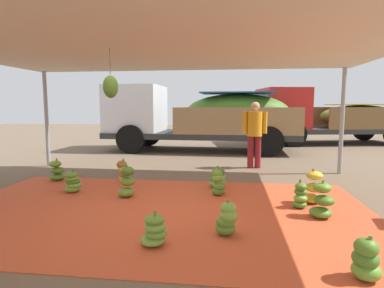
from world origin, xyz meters
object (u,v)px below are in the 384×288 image
banana_bunch_1 (218,183)px  worker_0 (255,130)px  banana_bunch_10 (57,171)px  cargo_truck_far (326,117)px  cargo_truck_main (198,116)px  banana_bunch_4 (217,178)px  banana_bunch_7 (227,220)px  banana_bunch_12 (366,260)px  banana_bunch_8 (124,172)px  banana_bunch_2 (322,202)px  banana_bunch_5 (313,189)px  banana_bunch_9 (73,183)px  banana_bunch_0 (155,231)px  banana_bunch_6 (300,196)px  banana_bunch_11 (127,183)px

banana_bunch_1 → worker_0: worker_0 is taller
banana_bunch_10 → cargo_truck_far: (7.95, 8.17, 0.98)m
cargo_truck_main → cargo_truck_far: same height
banana_bunch_10 → worker_0: 4.94m
banana_bunch_4 → banana_bunch_10: (-3.55, 0.19, 0.01)m
banana_bunch_7 → banana_bunch_12: 1.59m
banana_bunch_4 → banana_bunch_8: size_ratio=0.88×
cargo_truck_main → worker_0: 3.65m
banana_bunch_2 → worker_0: 3.93m
banana_bunch_5 → banana_bunch_9: bearing=177.9°
banana_bunch_7 → banana_bunch_9: bearing=150.2°
banana_bunch_8 → banana_bunch_12: size_ratio=1.16×
cargo_truck_main → banana_bunch_12: bearing=-73.9°
banana_bunch_0 → banana_bunch_9: banana_bunch_9 is taller
banana_bunch_4 → banana_bunch_12: (1.54, -3.28, -0.00)m
banana_bunch_8 → banana_bunch_9: 1.13m
banana_bunch_6 → worker_0: worker_0 is taller
banana_bunch_0 → banana_bunch_5: (2.26, 1.92, 0.08)m
banana_bunch_7 → banana_bunch_0: bearing=-154.9°
banana_bunch_5 → cargo_truck_main: cargo_truck_main is taller
banana_bunch_7 → banana_bunch_9: (-2.95, 1.69, -0.01)m
banana_bunch_6 → banana_bunch_12: 2.16m
banana_bunch_8 → cargo_truck_far: 10.43m
cargo_truck_far → worker_0: (-3.52, -6.13, -0.17)m
banana_bunch_8 → banana_bunch_9: size_ratio=1.13×
banana_bunch_2 → banana_bunch_11: 3.27m
banana_bunch_5 → banana_bunch_7: size_ratio=1.30×
banana_bunch_4 → banana_bunch_12: banana_bunch_12 is taller
banana_bunch_0 → banana_bunch_9: bearing=135.4°
banana_bunch_6 → cargo_truck_far: 10.00m
banana_bunch_0 → cargo_truck_far: 12.25m
banana_bunch_10 → banana_bunch_11: (1.96, -1.06, 0.05)m
banana_bunch_2 → banana_bunch_8: banana_bunch_2 is taller
banana_bunch_10 → cargo_truck_far: bearing=45.8°
banana_bunch_6 → cargo_truck_main: size_ratio=0.07×
cargo_truck_far → worker_0: 7.07m
banana_bunch_0 → worker_0: 5.29m
banana_bunch_7 → worker_0: worker_0 is taller
banana_bunch_4 → banana_bunch_9: banana_bunch_9 is taller
banana_bunch_7 → banana_bunch_9: banana_bunch_7 is taller
banana_bunch_9 → banana_bunch_12: size_ratio=1.03×
banana_bunch_4 → banana_bunch_10: size_ratio=0.92×
cargo_truck_main → cargo_truck_far: 6.13m
banana_bunch_11 → cargo_truck_main: 6.36m
banana_bunch_9 → worker_0: size_ratio=0.26×
banana_bunch_2 → banana_bunch_0: bearing=-151.2°
banana_bunch_4 → banana_bunch_9: (-2.72, -0.70, -0.01)m
banana_bunch_0 → banana_bunch_11: (-0.98, 1.90, 0.09)m
banana_bunch_5 → banana_bunch_10: bearing=168.7°
banana_bunch_12 → banana_bunch_7: bearing=145.7°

